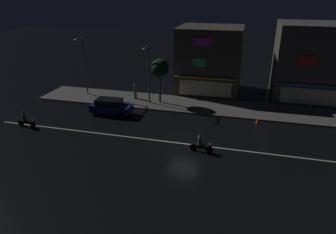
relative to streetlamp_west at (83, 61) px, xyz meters
The scene contains 13 objects.
ground_plane 17.55m from the streetlamp_west, 33.43° to the right, with size 140.00×140.00×0.00m, color black.
lane_divider_stripe 17.55m from the streetlamp_west, 33.43° to the right, with size 36.40×0.16×0.01m, color beige.
sidewalk_far 14.81m from the streetlamp_west, ahead, with size 38.31×5.07×0.14m, color #5B5954.
storefront_left_block 26.41m from the streetlamp_west, 13.29° to the left, with size 7.60×7.47×8.71m.
storefront_center_block 15.38m from the streetlamp_west, 22.48° to the left, with size 7.69×7.10×8.03m.
streetlamp_west is the anchor object (origin of this frame).
streetlamp_mid 8.42m from the streetlamp_west, ahead, with size 0.44×1.64×6.53m.
pedestrian_on_sidewalk 7.10m from the streetlamp_west, ahead, with size 0.35×0.35×1.78m.
street_tree 9.49m from the streetlamp_west, ahead, with size 2.05×2.05×5.01m.
parked_car_near_kerb 7.99m from the streetlamp_west, 41.56° to the right, with size 4.30×1.98×1.67m.
motorcycle_lead 19.20m from the streetlamp_west, 33.26° to the right, with size 1.90×0.60×1.52m.
motorcycle_following 10.46m from the streetlamp_west, 96.48° to the right, with size 1.90×0.60×1.52m.
traffic_cone 20.96m from the streetlamp_west, ahead, with size 0.36×0.36×0.55m, color orange.
Camera 1 is at (4.49, -22.56, 12.18)m, focal length 32.51 mm.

